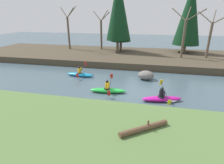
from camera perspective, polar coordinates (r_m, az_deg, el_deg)
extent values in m
plane|color=#425660|center=(13.30, 4.70, -3.33)|extent=(90.00, 90.00, 0.00)
cube|color=#56753D|center=(7.04, -4.19, -24.39)|extent=(44.00, 7.98, 0.87)
cube|color=#473D2D|center=(23.47, 8.38, 8.13)|extent=(44.00, 10.25, 0.73)
cylinder|color=brown|center=(24.82, 1.82, 11.75)|extent=(0.36, 0.36, 1.59)
cone|color=#0F3319|center=(24.53, 1.96, 22.85)|extent=(3.07, 3.07, 7.97)
cylinder|color=brown|center=(25.60, 2.88, 11.70)|extent=(0.36, 0.36, 1.32)
cone|color=#143D1E|center=(25.28, 3.04, 20.39)|extent=(2.80, 2.80, 6.42)
cylinder|color=#7A664C|center=(26.27, 22.60, 10.09)|extent=(0.36, 0.36, 1.04)
cone|color=#0F3319|center=(25.94, 24.04, 19.83)|extent=(3.44, 3.44, 7.93)
cylinder|color=brown|center=(27.55, -13.99, 15.21)|extent=(0.28, 0.28, 4.59)
cylinder|color=brown|center=(28.39, -15.45, 21.06)|extent=(1.70, 1.45, 1.54)
cylinder|color=brown|center=(26.45, -13.49, 21.09)|extent=(1.79, 1.53, 1.36)
cylinder|color=brown|center=(28.13, -13.04, 21.44)|extent=(0.79, 1.92, 1.71)
cylinder|color=brown|center=(26.71, -3.52, 15.14)|extent=(0.28, 0.28, 4.16)
cylinder|color=brown|center=(27.36, -4.83, 20.67)|extent=(1.56, 1.33, 1.40)
cylinder|color=brown|center=(25.77, -2.32, 20.53)|extent=(1.63, 1.39, 1.24)
cylinder|color=brown|center=(27.30, -2.50, 20.89)|extent=(0.73, 1.75, 1.56)
cylinder|color=brown|center=(22.39, 22.28, 12.80)|extent=(0.28, 0.28, 4.32)
cylinder|color=brown|center=(22.76, 21.04, 19.91)|extent=(1.61, 1.38, 1.45)
cylinder|color=brown|center=(21.75, 25.68, 19.08)|extent=(1.69, 1.44, 1.28)
cylinder|color=brown|center=(23.15, 23.72, 19.77)|extent=(0.75, 1.81, 1.61)
cylinder|color=brown|center=(23.56, 29.14, 11.74)|extent=(0.28, 0.28, 4.05)
cylinder|color=brown|center=(23.79, 28.18, 18.11)|extent=(1.52, 1.30, 1.37)
cylinder|color=brown|center=(23.04, 32.48, 17.15)|extent=(1.59, 1.36, 1.21)
cylinder|color=brown|center=(24.26, 30.42, 17.93)|extent=(0.71, 1.71, 1.51)
ellipsoid|color=#C61999|center=(12.32, 15.88, -5.29)|extent=(2.76, 1.26, 0.34)
cone|color=#C61999|center=(12.75, 21.22, -4.96)|extent=(0.39, 0.28, 0.20)
cylinder|color=black|center=(12.24, 15.72, -4.69)|extent=(0.58, 0.58, 0.08)
cylinder|color=black|center=(12.14, 15.83, -3.63)|extent=(0.37, 0.37, 0.42)
sphere|color=black|center=(12.01, 15.98, -2.21)|extent=(0.28, 0.28, 0.23)
cylinder|color=black|center=(12.34, 15.99, -2.79)|extent=(0.14, 0.24, 0.35)
cylinder|color=black|center=(11.93, 16.67, -3.70)|extent=(0.14, 0.24, 0.35)
cylinder|color=black|center=(12.16, 16.92, -3.04)|extent=(0.51, 1.86, 0.65)
cube|color=yellow|center=(12.88, 15.76, -0.09)|extent=(0.23, 0.20, 0.41)
cube|color=yellow|center=(11.48, 18.24, -6.36)|extent=(0.23, 0.20, 0.41)
ellipsoid|color=white|center=(12.53, 18.24, -5.51)|extent=(1.24, 0.95, 0.18)
ellipsoid|color=green|center=(13.13, -1.36, -2.78)|extent=(2.75, 0.90, 0.34)
cone|color=green|center=(13.04, 4.07, -2.92)|extent=(0.37, 0.24, 0.20)
cylinder|color=black|center=(13.08, -1.59, -2.19)|extent=(0.53, 0.53, 0.08)
cylinder|color=yellow|center=(12.99, -1.60, -1.17)|extent=(0.33, 0.33, 0.42)
sphere|color=black|center=(12.87, -1.61, 0.17)|extent=(0.25, 0.25, 0.23)
cylinder|color=yellow|center=(13.16, -1.04, -0.45)|extent=(0.11, 0.23, 0.35)
cylinder|color=yellow|center=(12.72, -1.29, -1.23)|extent=(0.11, 0.23, 0.35)
cylinder|color=black|center=(12.91, -0.59, -0.69)|extent=(0.25, 1.91, 0.65)
cube|color=red|center=(13.70, -0.15, 1.96)|extent=(0.22, 0.18, 0.41)
cube|color=red|center=(12.16, -1.09, -3.67)|extent=(0.22, 0.18, 0.41)
ellipsoid|color=#1993D6|center=(16.94, -10.35, 2.39)|extent=(2.73, 0.76, 0.34)
cone|color=#1993D6|center=(16.45, -6.45, 2.10)|extent=(0.36, 0.22, 0.20)
cylinder|color=black|center=(16.92, -10.54, 2.87)|extent=(0.51, 0.51, 0.08)
cylinder|color=yellow|center=(16.85, -10.59, 3.68)|extent=(0.32, 0.32, 0.42)
sphere|color=black|center=(16.76, -10.67, 4.74)|extent=(0.24, 0.24, 0.23)
cylinder|color=yellow|center=(16.98, -9.96, 4.17)|extent=(0.10, 0.23, 0.35)
cylinder|color=yellow|center=(16.57, -10.66, 3.70)|extent=(0.10, 0.23, 0.35)
cylinder|color=black|center=(16.71, -9.91, 4.04)|extent=(0.15, 1.91, 0.65)
cube|color=red|center=(17.46, -8.65, 5.89)|extent=(0.21, 0.17, 0.41)
cube|color=red|center=(15.99, -11.29, 2.02)|extent=(0.21, 0.17, 0.41)
ellipsoid|color=slate|center=(16.07, 11.02, 2.21)|extent=(1.43, 1.12, 0.81)
cylinder|color=brown|center=(7.73, 10.39, -14.59)|extent=(2.00, 1.55, 0.24)
cylinder|color=brown|center=(7.70, 11.77, -12.84)|extent=(0.08, 0.08, 0.20)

